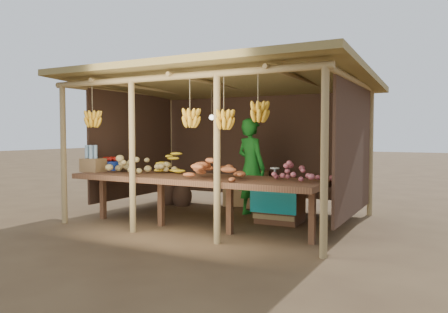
% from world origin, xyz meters
% --- Properties ---
extents(ground, '(60.00, 60.00, 0.00)m').
position_xyz_m(ground, '(0.00, 0.00, 0.00)').
color(ground, brown).
rests_on(ground, ground).
extents(stall_structure, '(4.70, 3.50, 2.43)m').
position_xyz_m(stall_structure, '(-0.02, -0.11, 1.91)').
color(stall_structure, '#9E8251').
rests_on(stall_structure, ground).
extents(counter, '(3.90, 1.05, 0.80)m').
position_xyz_m(counter, '(0.00, -0.95, 0.74)').
color(counter, brown).
rests_on(counter, ground).
extents(potato_heap, '(1.08, 0.70, 0.37)m').
position_xyz_m(potato_heap, '(-1.06, -0.89, 0.98)').
color(potato_heap, tan).
rests_on(potato_heap, counter).
extents(sweet_potato_heap, '(1.11, 0.81, 0.36)m').
position_xyz_m(sweet_potato_heap, '(0.55, -1.10, 0.98)').
color(sweet_potato_heap, '#B0592D').
rests_on(sweet_potato_heap, counter).
extents(onion_heap, '(0.86, 0.61, 0.36)m').
position_xyz_m(onion_heap, '(1.60, -0.89, 0.98)').
color(onion_heap, '#AC535A').
rests_on(onion_heap, counter).
extents(banana_pile, '(0.60, 0.46, 0.34)m').
position_xyz_m(banana_pile, '(-0.62, -0.62, 0.97)').
color(banana_pile, yellow).
rests_on(banana_pile, counter).
extents(tomato_basin, '(0.44, 0.44, 0.23)m').
position_xyz_m(tomato_basin, '(-1.90, -0.67, 0.89)').
color(tomato_basin, navy).
rests_on(tomato_basin, counter).
extents(bottle_box, '(0.36, 0.29, 0.44)m').
position_xyz_m(bottle_box, '(-1.90, -1.06, 0.97)').
color(bottle_box, olive).
rests_on(bottle_box, counter).
extents(vendor, '(0.73, 0.62, 1.69)m').
position_xyz_m(vendor, '(0.28, 0.49, 0.85)').
color(vendor, '#176B1C').
rests_on(vendor, ground).
extents(tarp_crate, '(0.78, 0.67, 0.90)m').
position_xyz_m(tarp_crate, '(0.93, 0.18, 0.37)').
color(tarp_crate, brown).
rests_on(tarp_crate, ground).
extents(carton_stack, '(1.00, 0.47, 0.70)m').
position_xyz_m(carton_stack, '(-0.08, 1.20, 0.31)').
color(carton_stack, olive).
rests_on(carton_stack, ground).
extents(burlap_sacks, '(0.75, 0.39, 0.53)m').
position_xyz_m(burlap_sacks, '(-1.54, 0.78, 0.23)').
color(burlap_sacks, '#472E20').
rests_on(burlap_sacks, ground).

